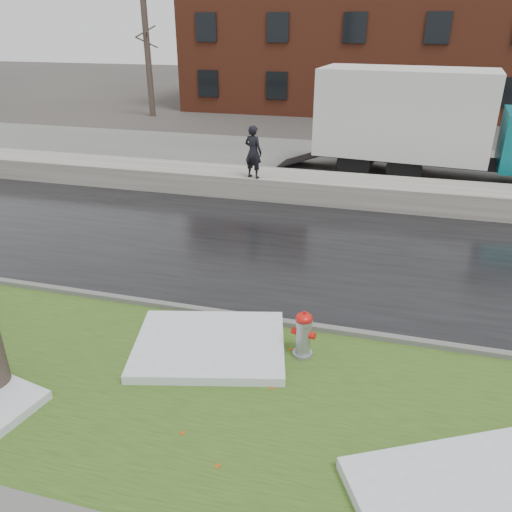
# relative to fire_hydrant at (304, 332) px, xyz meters

# --- Properties ---
(ground) EXTENTS (120.00, 120.00, 0.00)m
(ground) POSITION_rel_fire_hydrant_xyz_m (-1.38, -0.15, -0.51)
(ground) COLOR #47423D
(ground) RESTS_ON ground
(verge) EXTENTS (60.00, 4.50, 0.04)m
(verge) POSITION_rel_fire_hydrant_xyz_m (-1.38, -1.40, -0.49)
(verge) COLOR #304818
(verge) RESTS_ON ground
(road) EXTENTS (60.00, 7.00, 0.03)m
(road) POSITION_rel_fire_hydrant_xyz_m (-1.38, 4.35, -0.49)
(road) COLOR black
(road) RESTS_ON ground
(parking_lot) EXTENTS (60.00, 9.00, 0.03)m
(parking_lot) POSITION_rel_fire_hydrant_xyz_m (-1.38, 12.85, -0.49)
(parking_lot) COLOR slate
(parking_lot) RESTS_ON ground
(curb) EXTENTS (60.00, 0.15, 0.14)m
(curb) POSITION_rel_fire_hydrant_xyz_m (-1.38, 0.85, -0.44)
(curb) COLOR slate
(curb) RESTS_ON ground
(snowbank) EXTENTS (60.00, 1.60, 0.75)m
(snowbank) POSITION_rel_fire_hydrant_xyz_m (-1.38, 8.55, -0.13)
(snowbank) COLOR #B2ABA2
(snowbank) RESTS_ON ground
(brick_building) EXTENTS (26.00, 12.00, 10.00)m
(brick_building) POSITION_rel_fire_hydrant_xyz_m (0.62, 29.85, 4.49)
(brick_building) COLOR brown
(brick_building) RESTS_ON ground
(bg_tree_left) EXTENTS (1.40, 1.62, 6.50)m
(bg_tree_left) POSITION_rel_fire_hydrant_xyz_m (-13.38, 21.85, 2.82)
(bg_tree_left) COLOR brown
(bg_tree_left) RESTS_ON ground
(bg_tree_center) EXTENTS (1.40, 1.62, 6.50)m
(bg_tree_center) POSITION_rel_fire_hydrant_xyz_m (-7.38, 25.85, 2.82)
(bg_tree_center) COLOR brown
(bg_tree_center) RESTS_ON ground
(fire_hydrant) EXTENTS (0.44, 0.39, 0.88)m
(fire_hydrant) POSITION_rel_fire_hydrant_xyz_m (0.00, 0.00, 0.00)
(fire_hydrant) COLOR gray
(fire_hydrant) RESTS_ON verge
(box_truck) EXTENTS (11.62, 3.64, 3.84)m
(box_truck) POSITION_rel_fire_hydrant_xyz_m (2.62, 11.98, 1.52)
(box_truck) COLOR black
(box_truck) RESTS_ON ground
(worker) EXTENTS (0.70, 0.57, 1.66)m
(worker) POSITION_rel_fire_hydrant_xyz_m (-3.08, 7.95, 1.07)
(worker) COLOR black
(worker) RESTS_ON snowbank
(snow_patch_near) EXTENTS (3.01, 2.57, 0.16)m
(snow_patch_near) POSITION_rel_fire_hydrant_xyz_m (-1.61, -0.25, -0.39)
(snow_patch_near) COLOR silver
(snow_patch_near) RESTS_ON verge
(snow_patch_side) EXTENTS (3.31, 2.88, 0.18)m
(snow_patch_side) POSITION_rel_fire_hydrant_xyz_m (2.51, -2.44, -0.38)
(snow_patch_side) COLOR silver
(snow_patch_side) RESTS_ON verge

